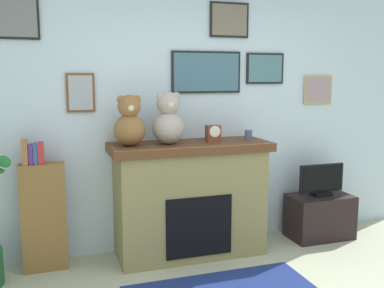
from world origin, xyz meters
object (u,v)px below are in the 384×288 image
fireplace (190,198)px  bookshelf (43,213)px  candle_jar (248,135)px  mantel_clock (213,133)px  tv_stand (320,216)px  teddy_bear_cream (129,123)px  teddy_bear_grey (168,121)px  television (321,181)px

fireplace → bookshelf: (-1.34, 0.08, -0.03)m
bookshelf → candle_jar: (1.94, -0.09, 0.63)m
mantel_clock → tv_stand: bearing=-0.3°
bookshelf → teddy_bear_cream: teddy_bear_cream is taller
mantel_clock → teddy_bear_grey: size_ratio=0.33×
teddy_bear_grey → teddy_bear_cream: bearing=180.0°
mantel_clock → teddy_bear_grey: teddy_bear_grey is taller
fireplace → teddy_bear_grey: bearing=-175.1°
bookshelf → mantel_clock: size_ratio=7.49×
tv_stand → teddy_bear_grey: teddy_bear_grey is taller
bookshelf → tv_stand: (2.80, -0.10, -0.29)m
television → fireplace: bearing=179.0°
television → mantel_clock: (-1.23, 0.01, 0.55)m
mantel_clock → teddy_bear_grey: (-0.44, 0.00, 0.14)m
teddy_bear_cream → teddy_bear_grey: bearing=-0.0°
candle_jar → teddy_bear_grey: 0.83m
fireplace → mantel_clock: size_ratio=9.63×
tv_stand → fireplace: bearing=179.0°
bookshelf → candle_jar: size_ratio=11.99×
teddy_bear_grey → fireplace: bearing=4.9°
teddy_bear_grey → candle_jar: bearing=0.0°
mantel_clock → teddy_bear_cream: 0.81m
fireplace → teddy_bear_cream: bearing=-178.2°
candle_jar → tv_stand: bearing=-0.5°
television → tv_stand: bearing=90.0°
tv_stand → teddy_bear_grey: size_ratio=1.38×
fireplace → teddy_bear_grey: 0.79m
teddy_bear_cream → teddy_bear_grey: size_ratio=0.95×
candle_jar → mantel_clock: bearing=-179.7°
bookshelf → candle_jar: candle_jar is taller
bookshelf → television: 2.80m
television → teddy_bear_cream: bearing=179.8°
teddy_bear_cream → bookshelf: bearing=173.1°
fireplace → television: (1.46, -0.03, 0.07)m
bookshelf → teddy_bear_grey: 1.38m
tv_stand → television: 0.39m
candle_jar → bookshelf: bearing=177.3°
fireplace → television: 1.46m
bookshelf → television: bookshelf is taller
teddy_bear_cream → television: bearing=-0.2°
fireplace → mantel_clock: bearing=-4.9°
television → mantel_clock: bearing=179.7°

